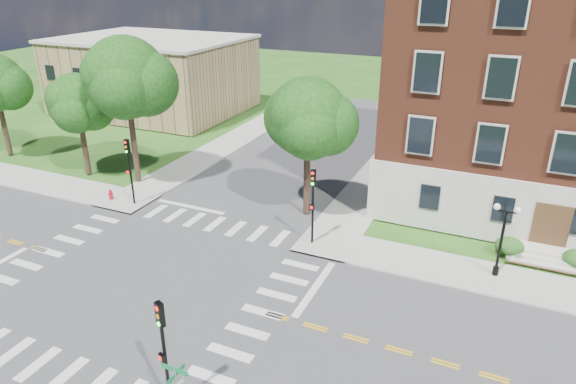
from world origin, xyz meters
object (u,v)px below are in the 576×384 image
at_px(traffic_signal_nw, 129,163).
at_px(twin_lamp_west, 502,236).
at_px(traffic_signal_ne, 313,197).
at_px(fire_hydrant, 111,195).
at_px(traffic_signal_se, 163,342).

bearing_deg(traffic_signal_nw, twin_lamp_west, 1.62).
bearing_deg(traffic_signal_ne, twin_lamp_west, 4.23).
relative_size(traffic_signal_ne, fire_hydrant, 6.40).
bearing_deg(fire_hydrant, twin_lamp_west, 1.64).
relative_size(traffic_signal_nw, twin_lamp_west, 1.13).
relative_size(traffic_signal_ne, twin_lamp_west, 1.13).
bearing_deg(traffic_signal_ne, fire_hydrant, 179.90).
xyz_separation_m(traffic_signal_se, traffic_signal_ne, (0.24, 14.18, 0.00)).
bearing_deg(twin_lamp_west, traffic_signal_ne, -175.77).
height_order(traffic_signal_ne, twin_lamp_west, traffic_signal_ne).
xyz_separation_m(traffic_signal_ne, traffic_signal_nw, (-13.76, 0.09, 0.00)).
xyz_separation_m(twin_lamp_west, fire_hydrant, (-26.37, -0.75, -2.06)).
bearing_deg(fire_hydrant, traffic_signal_se, -42.38).
bearing_deg(traffic_signal_ne, traffic_signal_nw, 179.62).
height_order(traffic_signal_se, twin_lamp_west, traffic_signal_se).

